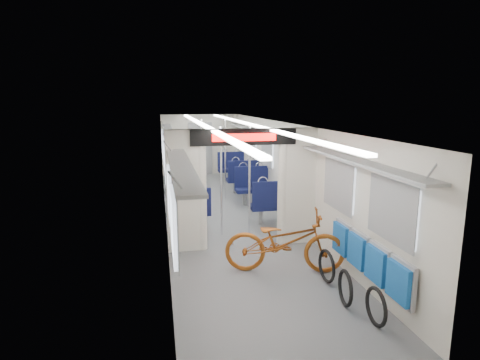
{
  "coord_description": "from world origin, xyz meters",
  "views": [
    {
      "loc": [
        -1.55,
        -9.35,
        2.82
      ],
      "look_at": [
        0.07,
        -1.39,
        1.2
      ],
      "focal_mm": 30.0,
      "sensor_mm": 36.0,
      "label": 1
    }
  ],
  "objects_px": {
    "stanchion_near_left": "(221,182)",
    "stanchion_far_left": "(202,161)",
    "seat_bay_near_right": "(261,191)",
    "bicycle": "(285,242)",
    "seat_bay_far_right": "(237,170)",
    "seat_bay_far_left": "(179,171)",
    "bike_hoop_a": "(376,309)",
    "bike_hoop_b": "(345,290)",
    "stanchion_near_right": "(249,181)",
    "stanchion_far_right": "(225,160)",
    "seat_bay_near_left": "(187,198)",
    "bike_hoop_c": "(327,268)",
    "flip_bench": "(367,258)"
  },
  "relations": [
    {
      "from": "seat_bay_far_left",
      "to": "stanchion_far_left",
      "type": "bearing_deg",
      "value": -74.31
    },
    {
      "from": "seat_bay_near_left",
      "to": "bike_hoop_a",
      "type": "bearing_deg",
      "value": -68.67
    },
    {
      "from": "seat_bay_near_right",
      "to": "stanchion_far_right",
      "type": "height_order",
      "value": "stanchion_far_right"
    },
    {
      "from": "bike_hoop_a",
      "to": "seat_bay_far_right",
      "type": "distance_m",
      "value": 8.6
    },
    {
      "from": "bike_hoop_c",
      "to": "stanchion_far_left",
      "type": "height_order",
      "value": "stanchion_far_left"
    },
    {
      "from": "bike_hoop_b",
      "to": "seat_bay_near_right",
      "type": "distance_m",
      "value": 4.82
    },
    {
      "from": "bike_hoop_a",
      "to": "bike_hoop_b",
      "type": "relative_size",
      "value": 0.99
    },
    {
      "from": "seat_bay_far_right",
      "to": "stanchion_far_left",
      "type": "bearing_deg",
      "value": -127.98
    },
    {
      "from": "seat_bay_far_right",
      "to": "stanchion_near_left",
      "type": "height_order",
      "value": "stanchion_near_left"
    },
    {
      "from": "bicycle",
      "to": "flip_bench",
      "type": "bearing_deg",
      "value": -123.86
    },
    {
      "from": "flip_bench",
      "to": "stanchion_far_left",
      "type": "relative_size",
      "value": 0.94
    },
    {
      "from": "stanchion_far_right",
      "to": "seat_bay_near_left",
      "type": "bearing_deg",
      "value": -123.27
    },
    {
      "from": "stanchion_near_right",
      "to": "bike_hoop_c",
      "type": "bearing_deg",
      "value": -75.15
    },
    {
      "from": "bicycle",
      "to": "seat_bay_far_left",
      "type": "height_order",
      "value": "seat_bay_far_left"
    },
    {
      "from": "seat_bay_near_right",
      "to": "seat_bay_far_right",
      "type": "distance_m",
      "value": 3.23
    },
    {
      "from": "stanchion_far_left",
      "to": "bike_hoop_c",
      "type": "bearing_deg",
      "value": -76.68
    },
    {
      "from": "bike_hoop_c",
      "to": "stanchion_near_left",
      "type": "distance_m",
      "value": 3.0
    },
    {
      "from": "bike_hoop_a",
      "to": "bike_hoop_c",
      "type": "height_order",
      "value": "bike_hoop_c"
    },
    {
      "from": "bicycle",
      "to": "seat_bay_far_right",
      "type": "bearing_deg",
      "value": 10.13
    },
    {
      "from": "stanchion_near_left",
      "to": "stanchion_far_left",
      "type": "xyz_separation_m",
      "value": [
        -0.07,
        3.06,
        0.0
      ]
    },
    {
      "from": "bike_hoop_b",
      "to": "stanchion_near_left",
      "type": "xyz_separation_m",
      "value": [
        -1.22,
        3.31,
        0.91
      ]
    },
    {
      "from": "bike_hoop_c",
      "to": "bike_hoop_b",
      "type": "bearing_deg",
      "value": -93.44
    },
    {
      "from": "stanchion_far_left",
      "to": "flip_bench",
      "type": "bearing_deg",
      "value": -74.28
    },
    {
      "from": "stanchion_near_right",
      "to": "stanchion_far_right",
      "type": "bearing_deg",
      "value": 89.86
    },
    {
      "from": "flip_bench",
      "to": "bike_hoop_a",
      "type": "xyz_separation_m",
      "value": [
        -0.29,
        -0.78,
        -0.35
      ]
    },
    {
      "from": "bike_hoop_c",
      "to": "stanchion_near_left",
      "type": "xyz_separation_m",
      "value": [
        -1.26,
        2.57,
        0.91
      ]
    },
    {
      "from": "seat_bay_far_left",
      "to": "stanchion_far_left",
      "type": "height_order",
      "value": "stanchion_far_left"
    },
    {
      "from": "flip_bench",
      "to": "stanchion_far_right",
      "type": "xyz_separation_m",
      "value": [
        -1.06,
        6.21,
        0.57
      ]
    },
    {
      "from": "bike_hoop_c",
      "to": "seat_bay_near_left",
      "type": "bearing_deg",
      "value": 116.32
    },
    {
      "from": "stanchion_near_left",
      "to": "bike_hoop_a",
      "type": "bearing_deg",
      "value": -70.44
    },
    {
      "from": "stanchion_near_right",
      "to": "stanchion_far_right",
      "type": "height_order",
      "value": "same"
    },
    {
      "from": "bike_hoop_c",
      "to": "stanchion_far_right",
      "type": "xyz_separation_m",
      "value": [
        -0.66,
        5.7,
        0.91
      ]
    },
    {
      "from": "bike_hoop_b",
      "to": "bike_hoop_c",
      "type": "distance_m",
      "value": 0.75
    },
    {
      "from": "bike_hoop_b",
      "to": "bike_hoop_c",
      "type": "height_order",
      "value": "bike_hoop_c"
    },
    {
      "from": "bicycle",
      "to": "bike_hoop_c",
      "type": "xyz_separation_m",
      "value": [
        0.53,
        -0.52,
        -0.28
      ]
    },
    {
      "from": "flip_bench",
      "to": "seat_bay_near_left",
      "type": "bearing_deg",
      "value": 117.81
    },
    {
      "from": "seat_bay_near_left",
      "to": "bike_hoop_c",
      "type": "bearing_deg",
      "value": -63.68
    },
    {
      "from": "bike_hoop_c",
      "to": "seat_bay_far_left",
      "type": "height_order",
      "value": "seat_bay_far_left"
    },
    {
      "from": "bicycle",
      "to": "bike_hoop_c",
      "type": "bearing_deg",
      "value": -120.31
    },
    {
      "from": "bicycle",
      "to": "seat_bay_far_right",
      "type": "height_order",
      "value": "seat_bay_far_right"
    },
    {
      "from": "seat_bay_far_right",
      "to": "stanchion_far_left",
      "type": "height_order",
      "value": "stanchion_far_left"
    },
    {
      "from": "bike_hoop_c",
      "to": "seat_bay_far_right",
      "type": "height_order",
      "value": "seat_bay_far_right"
    },
    {
      "from": "seat_bay_near_right",
      "to": "stanchion_far_left",
      "type": "distance_m",
      "value": 2.11
    },
    {
      "from": "flip_bench",
      "to": "seat_bay_near_left",
      "type": "xyz_separation_m",
      "value": [
        -2.29,
        4.34,
        -0.05
      ]
    },
    {
      "from": "bike_hoop_b",
      "to": "seat_bay_far_left",
      "type": "height_order",
      "value": "seat_bay_far_left"
    },
    {
      "from": "flip_bench",
      "to": "bike_hoop_a",
      "type": "distance_m",
      "value": 0.9
    },
    {
      "from": "stanchion_far_left",
      "to": "stanchion_near_right",
      "type": "bearing_deg",
      "value": -77.95
    },
    {
      "from": "seat_bay_near_left",
      "to": "bike_hoop_b",
      "type": "bearing_deg",
      "value": -67.98
    },
    {
      "from": "bike_hoop_b",
      "to": "stanchion_far_right",
      "type": "bearing_deg",
      "value": 95.49
    },
    {
      "from": "seat_bay_far_right",
      "to": "stanchion_far_right",
      "type": "distance_m",
      "value": 1.82
    }
  ]
}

